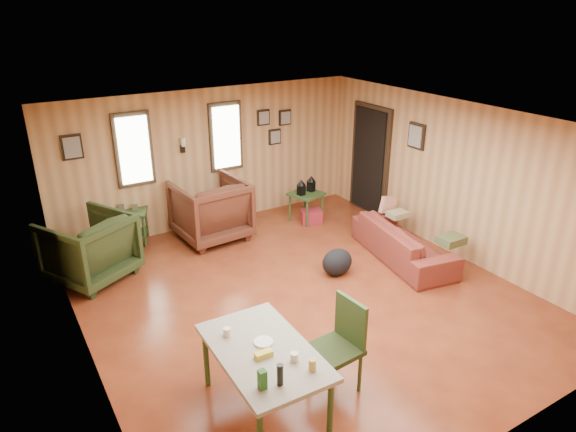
% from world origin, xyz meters
% --- Properties ---
extents(room, '(5.54, 6.04, 2.44)m').
position_xyz_m(room, '(0.17, 0.27, 1.21)').
color(room, brown).
rests_on(room, ground).
extents(sofa, '(0.91, 2.02, 0.76)m').
position_xyz_m(sofa, '(1.93, 0.14, 0.38)').
color(sofa, maroon).
rests_on(sofa, ground).
extents(recliner_brown, '(1.16, 1.09, 1.12)m').
position_xyz_m(recliner_brown, '(-0.30, 2.38, 0.56)').
color(recliner_brown, '#4F2517').
rests_on(recliner_brown, ground).
extents(recliner_green, '(1.37, 1.35, 1.06)m').
position_xyz_m(recliner_green, '(-2.33, 2.02, 0.53)').
color(recliner_green, '#273317').
rests_on(recliner_green, ground).
extents(end_table, '(0.70, 0.67, 0.70)m').
position_xyz_m(end_table, '(-1.51, 2.90, 0.39)').
color(end_table, '#304E22').
rests_on(end_table, ground).
extents(side_table, '(0.64, 0.64, 0.83)m').
position_xyz_m(side_table, '(1.46, 2.17, 0.56)').
color(side_table, '#304E22').
rests_on(side_table, ground).
extents(cooler, '(0.43, 0.37, 0.26)m').
position_xyz_m(cooler, '(1.48, 2.01, 0.13)').
color(cooler, maroon).
rests_on(cooler, ground).
extents(backpack, '(0.50, 0.39, 0.41)m').
position_xyz_m(backpack, '(0.75, 0.26, 0.20)').
color(backpack, black).
rests_on(backpack, ground).
extents(sofa_pillows, '(0.38, 1.60, 0.33)m').
position_xyz_m(sofa_pillows, '(2.29, 0.17, 0.50)').
color(sofa_pillows, '#49522E').
rests_on(sofa_pillows, sofa).
extents(dining_table, '(0.88, 1.42, 0.92)m').
position_xyz_m(dining_table, '(-1.46, -1.57, 0.65)').
color(dining_table, gray).
rests_on(dining_table, ground).
extents(dining_chair, '(0.49, 0.49, 1.01)m').
position_xyz_m(dining_chair, '(-0.62, -1.66, 0.56)').
color(dining_chair, '#273317').
rests_on(dining_chair, ground).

